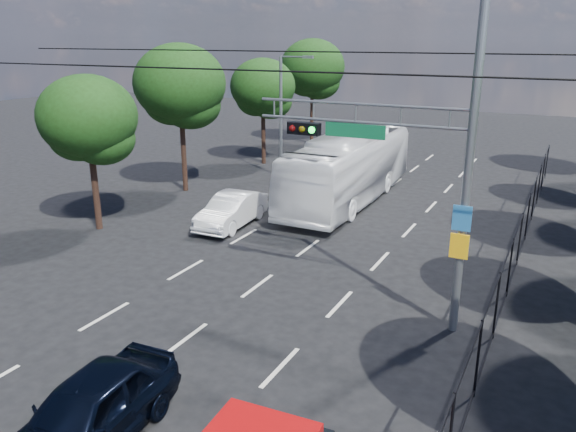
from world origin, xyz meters
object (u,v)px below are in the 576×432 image
Objects in this scene: signal_mast at (424,146)px; navy_hatchback at (88,413)px; white_bus at (349,168)px; white_van at (232,210)px.

signal_mast reaches higher than navy_hatchback.
signal_mast is 10.39m from navy_hatchback.
navy_hatchback is (-4.42, -8.27, -4.48)m from signal_mast.
signal_mast is 0.78× the size of white_bus.
white_bus is 7.01m from white_van.
white_bus is (-6.38, 11.22, -3.54)m from signal_mast.
white_van is at bearing 107.13° from navy_hatchback.
signal_mast is 2.11× the size of navy_hatchback.
white_van is (-5.09, 13.29, -0.05)m from navy_hatchback.
white_bus is at bearing 119.64° from signal_mast.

